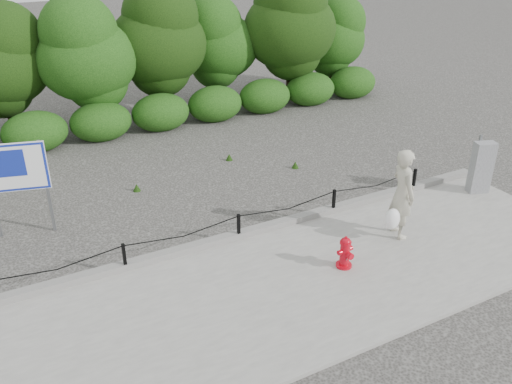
{
  "coord_description": "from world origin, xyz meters",
  "views": [
    {
      "loc": [
        -4.47,
        -9.05,
        6.21
      ],
      "look_at": [
        0.53,
        0.2,
        1.0
      ],
      "focal_mm": 38.0,
      "sensor_mm": 36.0,
      "label": 1
    }
  ],
  "objects_px": {
    "fire_hydrant": "(345,253)",
    "advertising_sign": "(15,172)",
    "utility_cabinet": "(481,167)",
    "pedestrian": "(402,195)"
  },
  "relations": [
    {
      "from": "fire_hydrant",
      "to": "advertising_sign",
      "type": "height_order",
      "value": "advertising_sign"
    },
    {
      "from": "utility_cabinet",
      "to": "pedestrian",
      "type": "bearing_deg",
      "value": -148.32
    },
    {
      "from": "utility_cabinet",
      "to": "advertising_sign",
      "type": "distance_m",
      "value": 10.95
    },
    {
      "from": "fire_hydrant",
      "to": "pedestrian",
      "type": "distance_m",
      "value": 1.93
    },
    {
      "from": "pedestrian",
      "to": "advertising_sign",
      "type": "relative_size",
      "value": 0.93
    },
    {
      "from": "utility_cabinet",
      "to": "advertising_sign",
      "type": "height_order",
      "value": "advertising_sign"
    },
    {
      "from": "fire_hydrant",
      "to": "utility_cabinet",
      "type": "height_order",
      "value": "utility_cabinet"
    },
    {
      "from": "pedestrian",
      "to": "utility_cabinet",
      "type": "relative_size",
      "value": 1.36
    },
    {
      "from": "utility_cabinet",
      "to": "advertising_sign",
      "type": "relative_size",
      "value": 0.68
    },
    {
      "from": "advertising_sign",
      "to": "fire_hydrant",
      "type": "bearing_deg",
      "value": -24.85
    }
  ]
}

